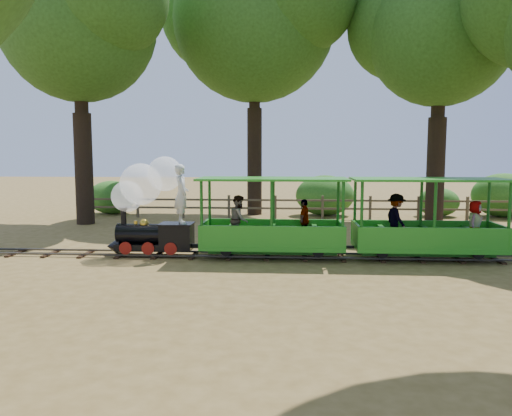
# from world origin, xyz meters

# --- Properties ---
(ground) EXTENTS (90.00, 90.00, 0.00)m
(ground) POSITION_xyz_m (0.00, 0.00, 0.00)
(ground) COLOR #A08045
(ground) RESTS_ON ground
(track) EXTENTS (22.00, 1.00, 0.10)m
(track) POSITION_xyz_m (0.00, 0.00, 0.07)
(track) COLOR #3F3D3A
(track) RESTS_ON ground
(locomotive) EXTENTS (2.41, 1.13, 2.76)m
(locomotive) POSITION_xyz_m (-4.21, 0.06, 1.57)
(locomotive) COLOR black
(locomotive) RESTS_ON ground
(carriage_front) EXTENTS (3.93, 1.60, 2.04)m
(carriage_front) POSITION_xyz_m (-0.93, 0.01, 0.83)
(carriage_front) COLOR #29911F
(carriage_front) RESTS_ON track
(carriage_rear) EXTENTS (3.93, 1.60, 2.04)m
(carriage_rear) POSITION_xyz_m (3.14, 0.04, 0.85)
(carriage_rear) COLOR #29911F
(carriage_rear) RESTS_ON track
(oak_nw) EXTENTS (7.40, 6.51, 10.67)m
(oak_nw) POSITION_xyz_m (-8.53, 6.08, 8.00)
(oak_nw) COLOR #2D2116
(oak_nw) RESTS_ON ground
(oak_nc) EXTENTS (8.95, 7.87, 12.20)m
(oak_nc) POSITION_xyz_m (-2.04, 9.60, 8.98)
(oak_nc) COLOR #2D2116
(oak_nc) RESTS_ON ground
(oak_ne) EXTENTS (7.13, 6.27, 10.34)m
(oak_ne) POSITION_xyz_m (5.47, 7.58, 7.75)
(oak_ne) COLOR #2D2116
(oak_ne) RESTS_ON ground
(fence) EXTENTS (18.10, 0.10, 1.00)m
(fence) POSITION_xyz_m (0.00, 8.00, 0.58)
(fence) COLOR brown
(fence) RESTS_ON ground
(shrub_west) EXTENTS (2.21, 1.70, 1.53)m
(shrub_west) POSITION_xyz_m (-8.62, 9.30, 0.77)
(shrub_west) COLOR #2D6B1E
(shrub_west) RESTS_ON ground
(shrub_mid_w) EXTENTS (2.62, 2.02, 1.82)m
(shrub_mid_w) POSITION_xyz_m (1.19, 9.30, 0.91)
(shrub_mid_w) COLOR #2D6B1E
(shrub_mid_w) RESTS_ON ground
(shrub_mid_e) EXTENTS (1.83, 1.41, 1.27)m
(shrub_mid_e) POSITION_xyz_m (6.19, 9.30, 0.63)
(shrub_mid_e) COLOR #2D6B1E
(shrub_mid_e) RESTS_ON ground
(shrub_east) EXTENTS (2.78, 2.14, 1.92)m
(shrub_east) POSITION_xyz_m (9.00, 9.30, 0.96)
(shrub_east) COLOR #2D6B1E
(shrub_east) RESTS_ON ground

